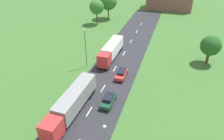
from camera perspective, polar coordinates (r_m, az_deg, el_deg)
name	(u,v)px	position (r m, az deg, el deg)	size (l,w,h in m)	color
truck_second	(72,103)	(34.13, -10.75, -8.68)	(2.84, 13.80, 3.59)	red
truck_third	(111,50)	(49.63, -0.23, 5.30)	(2.56, 12.09, 3.42)	red
car_fourth	(108,100)	(36.16, -0.95, -8.00)	(1.82, 4.18, 1.54)	#19472D
car_fifth	(121,74)	(42.95, 2.55, -1.01)	(1.75, 4.34, 1.50)	red
lamppost_third	(86,47)	(45.20, -7.08, 6.23)	(0.36, 0.36, 8.69)	slate
tree_birch	(108,1)	(77.16, -1.03, 17.92)	(6.05, 6.05, 9.09)	#513823
tree_maple	(97,7)	(71.67, -4.14, 16.44)	(4.69, 4.69, 7.97)	#513823
tree_pine	(211,46)	(51.36, 24.88, 5.90)	(4.43, 4.43, 6.49)	#513823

